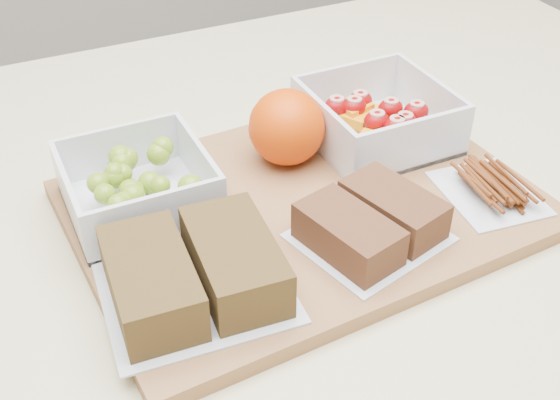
# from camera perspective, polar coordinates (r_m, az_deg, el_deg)

# --- Properties ---
(cutting_board) EXTENTS (0.44, 0.32, 0.02)m
(cutting_board) POSITION_cam_1_polar(r_m,az_deg,el_deg) (0.67, 2.00, -0.56)
(cutting_board) COLOR #96673E
(cutting_board) RESTS_ON counter
(grape_container) EXTENTS (0.13, 0.13, 0.05)m
(grape_container) POSITION_cam_1_polar(r_m,az_deg,el_deg) (0.66, -11.39, 1.21)
(grape_container) COLOR silver
(grape_container) RESTS_ON cutting_board
(fruit_container) EXTENTS (0.14, 0.14, 0.06)m
(fruit_container) POSITION_cam_1_polar(r_m,az_deg,el_deg) (0.75, 7.87, 6.38)
(fruit_container) COLOR silver
(fruit_container) RESTS_ON cutting_board
(orange) EXTENTS (0.08, 0.08, 0.08)m
(orange) POSITION_cam_1_polar(r_m,az_deg,el_deg) (0.70, 0.55, 5.94)
(orange) COLOR #E04405
(orange) RESTS_ON cutting_board
(sandwich_bag_left) EXTENTS (0.16, 0.14, 0.04)m
(sandwich_bag_left) POSITION_cam_1_polar(r_m,az_deg,el_deg) (0.56, -7.01, -5.85)
(sandwich_bag_left) COLOR silver
(sandwich_bag_left) RESTS_ON cutting_board
(sandwich_bag_center) EXTENTS (0.14, 0.13, 0.04)m
(sandwich_bag_center) POSITION_cam_1_polar(r_m,az_deg,el_deg) (0.61, 7.39, -1.82)
(sandwich_bag_center) COLOR silver
(sandwich_bag_center) RESTS_ON cutting_board
(pretzel_bag) EXTENTS (0.09, 0.11, 0.02)m
(pretzel_bag) POSITION_cam_1_polar(r_m,az_deg,el_deg) (0.69, 16.71, 1.21)
(pretzel_bag) COLOR silver
(pretzel_bag) RESTS_ON cutting_board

